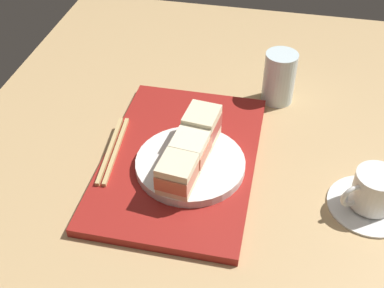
{
  "coord_description": "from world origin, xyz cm",
  "views": [
    {
      "loc": [
        59.45,
        9.67,
        62.57
      ],
      "look_at": [
        -5.23,
        -4.07,
        5.0
      ],
      "focal_mm": 46.82,
      "sensor_mm": 36.0,
      "label": 1
    }
  ],
  "objects_px": {
    "sandwich_plate": "(190,164)",
    "coffee_cup": "(372,194)",
    "sandwich_far": "(178,173)",
    "chopsticks_pair": "(113,150)",
    "drinking_glass": "(279,78)",
    "sandwich_near": "(202,126)",
    "sandwich_middle": "(190,149)"
  },
  "relations": [
    {
      "from": "chopsticks_pair",
      "to": "coffee_cup",
      "type": "distance_m",
      "value": 0.45
    },
    {
      "from": "chopsticks_pair",
      "to": "sandwich_near",
      "type": "bearing_deg",
      "value": 107.26
    },
    {
      "from": "sandwich_middle",
      "to": "coffee_cup",
      "type": "distance_m",
      "value": 0.31
    },
    {
      "from": "sandwich_middle",
      "to": "sandwich_far",
      "type": "height_order",
      "value": "same"
    },
    {
      "from": "coffee_cup",
      "to": "sandwich_middle",
      "type": "bearing_deg",
      "value": -92.4
    },
    {
      "from": "coffee_cup",
      "to": "drinking_glass",
      "type": "bearing_deg",
      "value": -147.31
    },
    {
      "from": "sandwich_middle",
      "to": "chopsticks_pair",
      "type": "distance_m",
      "value": 0.15
    },
    {
      "from": "sandwich_near",
      "to": "coffee_cup",
      "type": "bearing_deg",
      "value": 76.15
    },
    {
      "from": "sandwich_near",
      "to": "coffee_cup",
      "type": "relative_size",
      "value": 0.55
    },
    {
      "from": "sandwich_plate",
      "to": "coffee_cup",
      "type": "height_order",
      "value": "coffee_cup"
    },
    {
      "from": "sandwich_plate",
      "to": "chopsticks_pair",
      "type": "bearing_deg",
      "value": -94.97
    },
    {
      "from": "drinking_glass",
      "to": "sandwich_near",
      "type": "bearing_deg",
      "value": -31.77
    },
    {
      "from": "sandwich_middle",
      "to": "coffee_cup",
      "type": "bearing_deg",
      "value": 87.6
    },
    {
      "from": "sandwich_far",
      "to": "drinking_glass",
      "type": "relative_size",
      "value": 0.69
    },
    {
      "from": "sandwich_plate",
      "to": "coffee_cup",
      "type": "xyz_separation_m",
      "value": [
        0.01,
        0.31,
        0.01
      ]
    },
    {
      "from": "sandwich_far",
      "to": "coffee_cup",
      "type": "xyz_separation_m",
      "value": [
        -0.05,
        0.31,
        -0.03
      ]
    },
    {
      "from": "sandwich_near",
      "to": "chopsticks_pair",
      "type": "distance_m",
      "value": 0.17
    },
    {
      "from": "sandwich_near",
      "to": "drinking_glass",
      "type": "relative_size",
      "value": 0.69
    },
    {
      "from": "sandwich_middle",
      "to": "sandwich_far",
      "type": "relative_size",
      "value": 0.96
    },
    {
      "from": "sandwich_plate",
      "to": "sandwich_far",
      "type": "relative_size",
      "value": 2.54
    },
    {
      "from": "sandwich_near",
      "to": "sandwich_far",
      "type": "xyz_separation_m",
      "value": [
        0.12,
        -0.02,
        -0.0
      ]
    },
    {
      "from": "coffee_cup",
      "to": "sandwich_far",
      "type": "bearing_deg",
      "value": -81.32
    },
    {
      "from": "chopsticks_pair",
      "to": "drinking_glass",
      "type": "distance_m",
      "value": 0.37
    },
    {
      "from": "sandwich_far",
      "to": "chopsticks_pair",
      "type": "distance_m",
      "value": 0.16
    },
    {
      "from": "coffee_cup",
      "to": "drinking_glass",
      "type": "relative_size",
      "value": 1.26
    },
    {
      "from": "coffee_cup",
      "to": "sandwich_near",
      "type": "bearing_deg",
      "value": -103.85
    },
    {
      "from": "sandwich_middle",
      "to": "drinking_glass",
      "type": "relative_size",
      "value": 0.66
    },
    {
      "from": "sandwich_plate",
      "to": "drinking_glass",
      "type": "height_order",
      "value": "drinking_glass"
    },
    {
      "from": "sandwich_far",
      "to": "drinking_glass",
      "type": "height_order",
      "value": "drinking_glass"
    },
    {
      "from": "sandwich_middle",
      "to": "sandwich_far",
      "type": "bearing_deg",
      "value": -7.37
    },
    {
      "from": "sandwich_plate",
      "to": "sandwich_middle",
      "type": "relative_size",
      "value": 2.65
    },
    {
      "from": "chopsticks_pair",
      "to": "sandwich_plate",
      "type": "bearing_deg",
      "value": 85.03
    }
  ]
}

